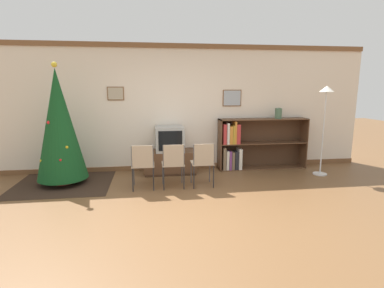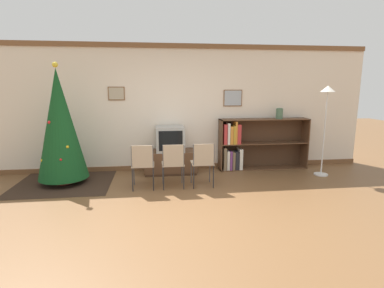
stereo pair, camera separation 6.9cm
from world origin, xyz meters
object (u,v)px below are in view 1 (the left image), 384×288
at_px(vase, 278,113).
at_px(folding_chair_right, 203,162).
at_px(standing_lamp, 325,107).
at_px(folding_chair_center, 173,163).
at_px(television, 170,139).
at_px(folding_chair_left, 143,164).
at_px(christmas_tree, 59,125).
at_px(bookshelf, 247,145).
at_px(tv_console, 170,162).

bearing_deg(vase, folding_chair_right, -150.17).
bearing_deg(standing_lamp, folding_chair_right, -170.38).
relative_size(folding_chair_center, folding_chair_right, 1.00).
relative_size(folding_chair_center, vase, 3.52).
xyz_separation_m(television, folding_chair_right, (0.54, -0.99, -0.27)).
bearing_deg(vase, folding_chair_left, -160.02).
bearing_deg(folding_chair_left, vase, 19.98).
bearing_deg(standing_lamp, folding_chair_left, -173.19).
distance_m(christmas_tree, folding_chair_center, 2.22).
bearing_deg(christmas_tree, bookshelf, 8.23).
height_order(television, folding_chair_right, television).
bearing_deg(tv_console, bookshelf, 3.85).
height_order(tv_console, folding_chair_center, folding_chair_center).
xyz_separation_m(tv_console, standing_lamp, (3.11, -0.56, 1.16)).
distance_m(folding_chair_center, folding_chair_right, 0.54).
bearing_deg(bookshelf, tv_console, -176.15).
xyz_separation_m(bookshelf, vase, (0.68, -0.04, 0.71)).
height_order(tv_console, standing_lamp, standing_lamp).
distance_m(tv_console, folding_chair_right, 1.15).
relative_size(tv_console, folding_chair_left, 1.34).
distance_m(folding_chair_left, bookshelf, 2.52).
bearing_deg(bookshelf, television, -176.07).
xyz_separation_m(television, standing_lamp, (3.11, -0.55, 0.66)).
bearing_deg(folding_chair_center, folding_chair_right, 0.00).
relative_size(folding_chair_center, bookshelf, 0.41).
distance_m(christmas_tree, folding_chair_left, 1.74).
bearing_deg(folding_chair_left, television, 61.41).
height_order(television, bookshelf, bookshelf).
distance_m(television, bookshelf, 1.74).
xyz_separation_m(vase, standing_lamp, (0.70, -0.63, 0.17)).
distance_m(folding_chair_center, bookshelf, 2.05).
relative_size(folding_chair_left, folding_chair_center, 1.00).
bearing_deg(television, folding_chair_left, -118.59).
bearing_deg(folding_chair_left, folding_chair_center, 0.00).
bearing_deg(folding_chair_right, christmas_tree, 167.76).
height_order(christmas_tree, television, christmas_tree).
bearing_deg(tv_console, christmas_tree, -168.16).
relative_size(christmas_tree, bookshelf, 1.13).
distance_m(tv_console, vase, 2.60).
bearing_deg(standing_lamp, christmas_tree, 178.60).
bearing_deg(tv_console, standing_lamp, -10.13).
height_order(bookshelf, standing_lamp, standing_lamp).
height_order(folding_chair_left, standing_lamp, standing_lamp).
height_order(tv_console, folding_chair_left, folding_chair_left).
bearing_deg(standing_lamp, vase, 137.97).
distance_m(bookshelf, vase, 0.98).
distance_m(christmas_tree, standing_lamp, 5.17).
height_order(christmas_tree, folding_chair_right, christmas_tree).
bearing_deg(vase, bookshelf, 176.95).
xyz_separation_m(christmas_tree, vase, (4.45, 0.51, 0.12)).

